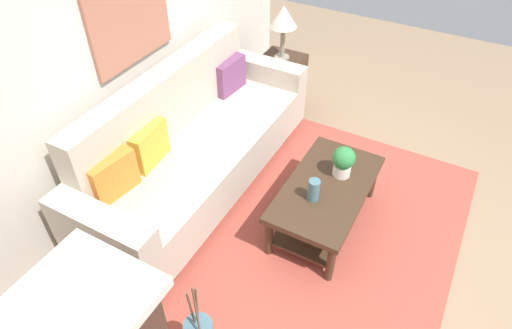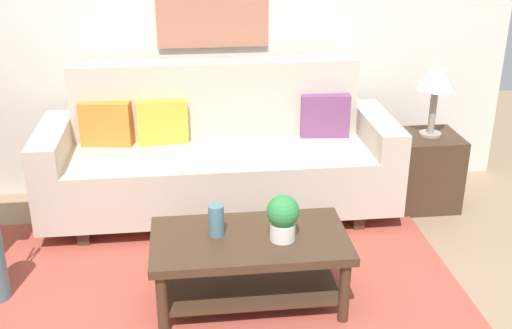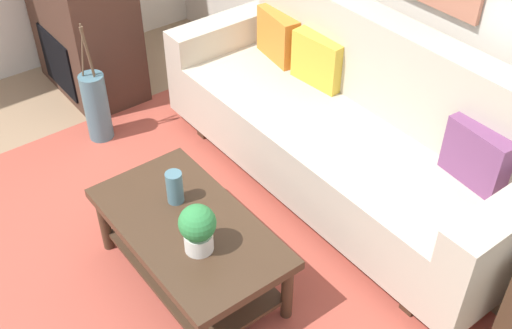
{
  "view_description": "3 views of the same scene",
  "coord_description": "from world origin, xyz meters",
  "px_view_note": "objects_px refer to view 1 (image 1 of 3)",
  "views": [
    {
      "loc": [
        -2.2,
        -0.21,
        2.82
      ],
      "look_at": [
        -0.08,
        0.95,
        0.68
      ],
      "focal_mm": 30.95,
      "sensor_mm": 36.0,
      "label": 1
    },
    {
      "loc": [
        -0.11,
        -2.56,
        2.17
      ],
      "look_at": [
        0.31,
        0.98,
        0.65
      ],
      "focal_mm": 44.19,
      "sensor_mm": 36.0,
      "label": 2
    },
    {
      "loc": [
        2.2,
        -0.61,
        2.66
      ],
      "look_at": [
        0.08,
        1.01,
        0.46
      ],
      "focal_mm": 44.05,
      "sensor_mm": 36.0,
      "label": 3
    }
  ],
  "objects_px": {
    "side_table": "(281,81)",
    "potted_plant_tabletop": "(343,161)",
    "coffee_table": "(326,196)",
    "tabletop_vase": "(314,190)",
    "couch": "(195,146)",
    "throw_pillow_orange": "(113,176)",
    "framed_painting": "(129,14)",
    "table_lamp": "(283,19)",
    "throw_pillow_plum": "(230,76)",
    "throw_pillow_mustard": "(149,145)"
  },
  "relations": [
    {
      "from": "throw_pillow_orange",
      "to": "side_table",
      "type": "relative_size",
      "value": 0.64
    },
    {
      "from": "throw_pillow_mustard",
      "to": "table_lamp",
      "type": "bearing_deg",
      "value": -5.46
    },
    {
      "from": "throw_pillow_plum",
      "to": "framed_painting",
      "type": "distance_m",
      "value": 1.19
    },
    {
      "from": "throw_pillow_orange",
      "to": "tabletop_vase",
      "type": "xyz_separation_m",
      "value": [
        0.71,
        -1.25,
        -0.16
      ]
    },
    {
      "from": "side_table",
      "to": "table_lamp",
      "type": "relative_size",
      "value": 0.98
    },
    {
      "from": "couch",
      "to": "framed_painting",
      "type": "xyz_separation_m",
      "value": [
        0.0,
        0.46,
        1.07
      ]
    },
    {
      "from": "coffee_table",
      "to": "tabletop_vase",
      "type": "height_order",
      "value": "tabletop_vase"
    },
    {
      "from": "throw_pillow_mustard",
      "to": "tabletop_vase",
      "type": "bearing_deg",
      "value": -76.05
    },
    {
      "from": "potted_plant_tabletop",
      "to": "side_table",
      "type": "height_order",
      "value": "potted_plant_tabletop"
    },
    {
      "from": "coffee_table",
      "to": "throw_pillow_orange",
      "type": "bearing_deg",
      "value": 124.45
    },
    {
      "from": "couch",
      "to": "tabletop_vase",
      "type": "relative_size",
      "value": 13.71
    },
    {
      "from": "throw_pillow_plum",
      "to": "coffee_table",
      "type": "height_order",
      "value": "throw_pillow_plum"
    },
    {
      "from": "throw_pillow_plum",
      "to": "coffee_table",
      "type": "xyz_separation_m",
      "value": [
        -0.7,
        -1.3,
        -0.37
      ]
    },
    {
      "from": "throw_pillow_mustard",
      "to": "framed_painting",
      "type": "height_order",
      "value": "framed_painting"
    },
    {
      "from": "table_lamp",
      "to": "couch",
      "type": "bearing_deg",
      "value": 177.7
    },
    {
      "from": "table_lamp",
      "to": "framed_painting",
      "type": "bearing_deg",
      "value": 161.2
    },
    {
      "from": "coffee_table",
      "to": "throw_pillow_mustard",
      "type": "bearing_deg",
      "value": 110.77
    },
    {
      "from": "throw_pillow_orange",
      "to": "throw_pillow_plum",
      "type": "bearing_deg",
      "value": 0.0
    },
    {
      "from": "coffee_table",
      "to": "table_lamp",
      "type": "xyz_separation_m",
      "value": [
        1.45,
        1.11,
        0.68
      ]
    },
    {
      "from": "tabletop_vase",
      "to": "throw_pillow_orange",
      "type": "bearing_deg",
      "value": 119.51
    },
    {
      "from": "throw_pillow_mustard",
      "to": "table_lamp",
      "type": "relative_size",
      "value": 0.63
    },
    {
      "from": "throw_pillow_plum",
      "to": "side_table",
      "type": "relative_size",
      "value": 0.64
    },
    {
      "from": "throw_pillow_mustard",
      "to": "side_table",
      "type": "relative_size",
      "value": 0.64
    },
    {
      "from": "framed_painting",
      "to": "throw_pillow_orange",
      "type": "bearing_deg",
      "value": -156.84
    },
    {
      "from": "throw_pillow_plum",
      "to": "tabletop_vase",
      "type": "distance_m",
      "value": 1.54
    },
    {
      "from": "throw_pillow_mustard",
      "to": "potted_plant_tabletop",
      "type": "bearing_deg",
      "value": -63.54
    },
    {
      "from": "coffee_table",
      "to": "potted_plant_tabletop",
      "type": "height_order",
      "value": "potted_plant_tabletop"
    },
    {
      "from": "couch",
      "to": "framed_painting",
      "type": "distance_m",
      "value": 1.17
    },
    {
      "from": "throw_pillow_orange",
      "to": "coffee_table",
      "type": "height_order",
      "value": "throw_pillow_orange"
    },
    {
      "from": "couch",
      "to": "table_lamp",
      "type": "distance_m",
      "value": 1.65
    },
    {
      "from": "tabletop_vase",
      "to": "table_lamp",
      "type": "height_order",
      "value": "table_lamp"
    },
    {
      "from": "throw_pillow_orange",
      "to": "throw_pillow_mustard",
      "type": "height_order",
      "value": "same"
    },
    {
      "from": "table_lamp",
      "to": "tabletop_vase",
      "type": "bearing_deg",
      "value": -146.84
    },
    {
      "from": "throw_pillow_orange",
      "to": "side_table",
      "type": "xyz_separation_m",
      "value": [
        2.35,
        -0.19,
        -0.4
      ]
    },
    {
      "from": "potted_plant_tabletop",
      "to": "side_table",
      "type": "relative_size",
      "value": 0.47
    },
    {
      "from": "tabletop_vase",
      "to": "framed_painting",
      "type": "height_order",
      "value": "framed_painting"
    },
    {
      "from": "throw_pillow_orange",
      "to": "throw_pillow_plum",
      "type": "height_order",
      "value": "same"
    },
    {
      "from": "potted_plant_tabletop",
      "to": "table_lamp",
      "type": "xyz_separation_m",
      "value": [
        1.28,
        1.16,
        0.42
      ]
    },
    {
      "from": "throw_pillow_orange",
      "to": "potted_plant_tabletop",
      "type": "xyz_separation_m",
      "value": [
        1.07,
        -1.35,
        -0.11
      ]
    },
    {
      "from": "side_table",
      "to": "potted_plant_tabletop",
      "type": "bearing_deg",
      "value": -137.74
    },
    {
      "from": "couch",
      "to": "throw_pillow_plum",
      "type": "distance_m",
      "value": 0.84
    },
    {
      "from": "couch",
      "to": "potted_plant_tabletop",
      "type": "distance_m",
      "value": 1.26
    },
    {
      "from": "throw_pillow_mustard",
      "to": "throw_pillow_orange",
      "type": "bearing_deg",
      "value": 180.0
    },
    {
      "from": "throw_pillow_plum",
      "to": "potted_plant_tabletop",
      "type": "xyz_separation_m",
      "value": [
        -0.53,
        -1.35,
        -0.11
      ]
    },
    {
      "from": "framed_painting",
      "to": "potted_plant_tabletop",
      "type": "bearing_deg",
      "value": -80.85
    },
    {
      "from": "throw_pillow_orange",
      "to": "table_lamp",
      "type": "height_order",
      "value": "table_lamp"
    },
    {
      "from": "throw_pillow_mustard",
      "to": "throw_pillow_plum",
      "type": "relative_size",
      "value": 1.0
    },
    {
      "from": "throw_pillow_mustard",
      "to": "throw_pillow_plum",
      "type": "height_order",
      "value": "same"
    },
    {
      "from": "potted_plant_tabletop",
      "to": "table_lamp",
      "type": "distance_m",
      "value": 1.78
    },
    {
      "from": "throw_pillow_orange",
      "to": "throw_pillow_plum",
      "type": "xyz_separation_m",
      "value": [
        1.59,
        0.0,
        0.0
      ]
    }
  ]
}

